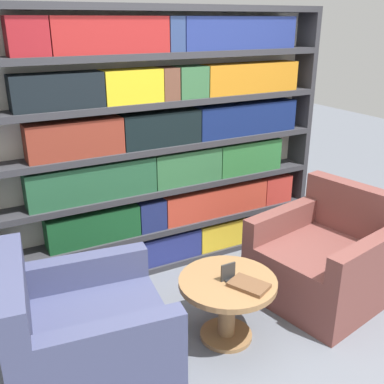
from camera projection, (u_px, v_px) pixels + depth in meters
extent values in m
plane|color=slate|center=(262.00, 354.00, 2.98)|extent=(14.00, 14.00, 0.00)
cube|color=silver|center=(161.00, 142.00, 3.84)|extent=(2.90, 0.05, 2.18)
cube|color=#333338|center=(298.00, 127.00, 4.38)|extent=(0.05, 0.30, 2.18)
cube|color=#333338|center=(169.00, 258.00, 4.13)|extent=(2.80, 0.30, 0.05)
cube|color=#333338|center=(169.00, 225.00, 4.00)|extent=(2.80, 0.30, 0.05)
cube|color=#333338|center=(168.00, 187.00, 3.87)|extent=(2.80, 0.30, 0.05)
cube|color=#333338|center=(167.00, 146.00, 3.74)|extent=(2.80, 0.30, 0.05)
cube|color=#333338|center=(166.00, 102.00, 3.61)|extent=(2.80, 0.30, 0.05)
cube|color=#333338|center=(165.00, 55.00, 3.48)|extent=(2.80, 0.30, 0.05)
cube|color=#333338|center=(164.00, 8.00, 3.36)|extent=(2.80, 0.30, 0.05)
cube|color=#BB3A1F|center=(89.00, 265.00, 3.71)|extent=(0.50, 0.20, 0.25)
cube|color=navy|center=(159.00, 247.00, 4.00)|extent=(0.76, 0.20, 0.25)
cube|color=gold|center=(220.00, 232.00, 4.29)|extent=(0.49, 0.20, 0.25)
cube|color=navy|center=(262.00, 222.00, 4.51)|extent=(0.50, 0.20, 0.25)
cube|color=#154A25|center=(93.00, 226.00, 3.62)|extent=(0.75, 0.20, 0.26)
cube|color=navy|center=(150.00, 214.00, 3.84)|extent=(0.23, 0.20, 0.26)
cube|color=#BB3D2A|center=(214.00, 200.00, 4.13)|extent=(1.04, 0.20, 0.26)
cube|color=#B5332A|center=(273.00, 188.00, 4.44)|extent=(0.31, 0.20, 0.26)
cube|color=#235636|center=(92.00, 181.00, 3.49)|extent=(1.01, 0.20, 0.29)
cube|color=#30693D|center=(185.00, 166.00, 3.86)|extent=(0.62, 0.20, 0.29)
cube|color=#2C6E35|center=(247.00, 156.00, 4.15)|extent=(0.65, 0.20, 0.29)
cube|color=maroon|center=(75.00, 138.00, 3.32)|extent=(0.71, 0.20, 0.27)
cube|color=black|center=(160.00, 128.00, 3.63)|extent=(0.66, 0.20, 0.27)
cube|color=navy|center=(245.00, 118.00, 4.01)|extent=(0.99, 0.20, 0.27)
cube|color=black|center=(57.00, 91.00, 3.15)|extent=(0.64, 0.20, 0.25)
cube|color=yellow|center=(131.00, 86.00, 3.40)|extent=(0.46, 0.20, 0.25)
cube|color=brown|center=(167.00, 83.00, 3.54)|extent=(0.14, 0.20, 0.25)
cube|color=#366B3F|center=(190.00, 82.00, 3.63)|extent=(0.25, 0.20, 0.25)
cube|color=orange|center=(249.00, 78.00, 3.89)|extent=(0.91, 0.20, 0.25)
cube|color=maroon|center=(26.00, 36.00, 2.95)|extent=(0.27, 0.20, 0.26)
cube|color=#A72222|center=(110.00, 35.00, 3.21)|extent=(0.86, 0.20, 0.26)
cube|color=navy|center=(172.00, 34.00, 3.43)|extent=(0.13, 0.20, 0.26)
cube|color=navy|center=(238.00, 33.00, 3.70)|extent=(1.06, 0.20, 0.26)
cube|color=#42476B|center=(92.00, 348.00, 2.71)|extent=(1.01, 0.98, 0.44)
cube|color=#42476B|center=(14.00, 302.00, 2.42)|extent=(0.25, 0.88, 0.41)
cube|color=#42476B|center=(113.00, 341.00, 2.29)|extent=(0.78, 0.22, 0.20)
cube|color=#42476B|center=(89.00, 269.00, 2.94)|extent=(0.78, 0.22, 0.20)
cube|color=brown|center=(321.00, 271.00, 3.53)|extent=(1.06, 1.03, 0.44)
cube|color=brown|center=(355.00, 209.00, 3.61)|extent=(0.30, 0.88, 0.41)
cube|color=brown|center=(281.00, 221.00, 3.65)|extent=(0.78, 0.26, 0.20)
cube|color=brown|center=(365.00, 256.00, 3.10)|extent=(0.78, 0.26, 0.20)
cylinder|color=olive|center=(227.00, 311.00, 3.07)|extent=(0.12, 0.12, 0.42)
cylinder|color=olive|center=(226.00, 334.00, 3.14)|extent=(0.36, 0.36, 0.03)
cylinder|color=olive|center=(228.00, 282.00, 2.99)|extent=(0.66, 0.66, 0.04)
cube|color=black|center=(228.00, 279.00, 2.98)|extent=(0.06, 0.06, 0.01)
cube|color=#2D2D2D|center=(228.00, 272.00, 2.96)|extent=(0.11, 0.01, 0.12)
cube|color=brown|center=(249.00, 285.00, 2.90)|extent=(0.25, 0.29, 0.03)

